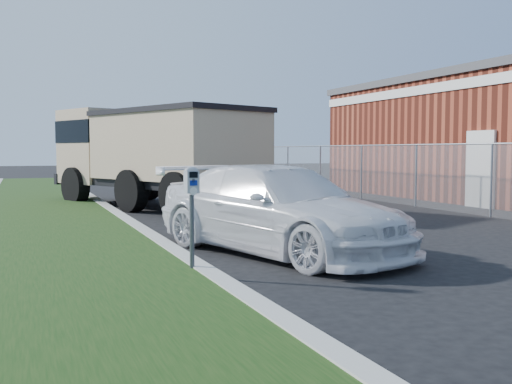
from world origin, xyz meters
name	(u,v)px	position (x,y,z in m)	size (l,w,h in m)	color
ground	(369,262)	(0.00, 0.00, 0.00)	(120.00, 120.00, 0.00)	black
chainlink_fence	(416,163)	(6.00, 7.00, 1.26)	(0.06, 30.06, 30.00)	slate
parking_meter	(192,195)	(-2.73, -0.13, 1.07)	(0.20, 0.15, 1.31)	#3F4247
white_wagon	(276,209)	(-0.94, 1.28, 0.70)	(1.96, 4.83, 1.40)	silver
dump_truck	(151,151)	(-1.20, 9.78, 1.62)	(5.32, 7.79, 2.88)	black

